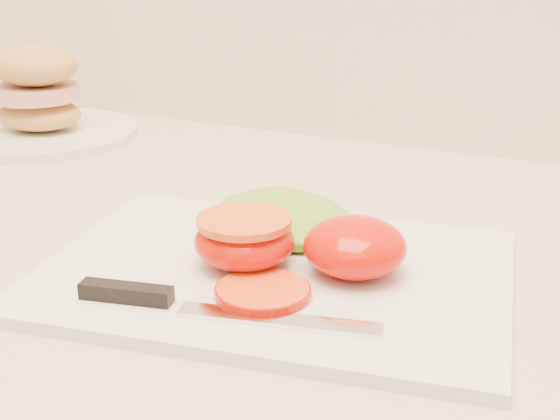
% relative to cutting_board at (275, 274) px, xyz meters
% --- Properties ---
extents(cutting_board, '(0.39, 0.31, 0.01)m').
position_rel_cutting_board_xyz_m(cutting_board, '(0.00, 0.00, 0.00)').
color(cutting_board, silver).
rests_on(cutting_board, counter).
extents(tomato_half_dome, '(0.08, 0.08, 0.04)m').
position_rel_cutting_board_xyz_m(tomato_half_dome, '(0.06, 0.02, 0.03)').
color(tomato_half_dome, red).
rests_on(tomato_half_dome, cutting_board).
extents(tomato_half_cut, '(0.08, 0.08, 0.04)m').
position_rel_cutting_board_xyz_m(tomato_half_cut, '(-0.02, -0.00, 0.03)').
color(tomato_half_cut, red).
rests_on(tomato_half_cut, cutting_board).
extents(tomato_slice_0, '(0.07, 0.07, 0.01)m').
position_rel_cutting_board_xyz_m(tomato_slice_0, '(0.01, -0.05, 0.01)').
color(tomato_slice_0, orange).
rests_on(tomato_slice_0, cutting_board).
extents(lettuce_leaf_0, '(0.16, 0.13, 0.03)m').
position_rel_cutting_board_xyz_m(lettuce_leaf_0, '(-0.03, 0.07, 0.02)').
color(lettuce_leaf_0, '#96C032').
rests_on(lettuce_leaf_0, cutting_board).
extents(knife, '(0.22, 0.05, 0.01)m').
position_rel_cutting_board_xyz_m(knife, '(-0.03, -0.09, 0.01)').
color(knife, silver).
rests_on(knife, cutting_board).
extents(sandwich_plate, '(0.24, 0.24, 0.12)m').
position_rel_cutting_board_xyz_m(sandwich_plate, '(-0.45, 0.26, 0.04)').
color(sandwich_plate, white).
rests_on(sandwich_plate, counter).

